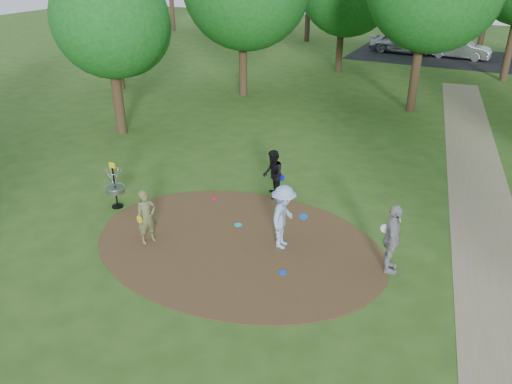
% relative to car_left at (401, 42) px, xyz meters
% --- Properties ---
extents(ground, '(100.00, 100.00, 0.00)m').
position_rel_car_left_xyz_m(ground, '(1.54, -30.22, -0.81)').
color(ground, '#2D5119').
rests_on(ground, ground).
extents(dirt_clearing, '(8.40, 8.40, 0.02)m').
position_rel_car_left_xyz_m(dirt_clearing, '(1.54, -30.22, -0.80)').
color(dirt_clearing, '#47301C').
rests_on(dirt_clearing, ground).
extents(footpath, '(7.55, 39.89, 0.01)m').
position_rel_car_left_xyz_m(footpath, '(8.04, -28.22, -0.81)').
color(footpath, '#8C7A5B').
rests_on(footpath, ground).
extents(parking_lot, '(14.00, 8.00, 0.01)m').
position_rel_car_left_xyz_m(parking_lot, '(3.54, -0.22, -0.81)').
color(parking_lot, black).
rests_on(parking_lot, ground).
extents(player_observer_with_disc, '(0.59, 0.69, 1.59)m').
position_rel_car_left_xyz_m(player_observer_with_disc, '(-0.77, -31.19, -0.02)').
color(player_observer_with_disc, '#62683C').
rests_on(player_observer_with_disc, ground).
extents(player_throwing_with_disc, '(1.12, 1.25, 1.84)m').
position_rel_car_left_xyz_m(player_throwing_with_disc, '(2.72, -29.76, 0.11)').
color(player_throwing_with_disc, '#94B3DD').
rests_on(player_throwing_with_disc, ground).
extents(player_walking_with_disc, '(0.93, 1.00, 1.64)m').
position_rel_car_left_xyz_m(player_walking_with_disc, '(1.22, -27.10, 0.01)').
color(player_walking_with_disc, black).
rests_on(player_walking_with_disc, ground).
extents(player_waiting_with_disc, '(0.72, 1.19, 1.89)m').
position_rel_car_left_xyz_m(player_waiting_with_disc, '(5.62, -29.64, 0.13)').
color(player_waiting_with_disc, '#99999C').
rests_on(player_waiting_with_disc, ground).
extents(disc_ground_cyan, '(0.22, 0.22, 0.02)m').
position_rel_car_left_xyz_m(disc_ground_cyan, '(1.08, -29.29, -0.78)').
color(disc_ground_cyan, '#1BC2DA').
rests_on(disc_ground_cyan, dirt_clearing).
extents(disc_ground_blue, '(0.22, 0.22, 0.02)m').
position_rel_car_left_xyz_m(disc_ground_blue, '(3.23, -30.94, -0.78)').
color(disc_ground_blue, blue).
rests_on(disc_ground_blue, dirt_clearing).
extents(disc_ground_red, '(0.22, 0.22, 0.02)m').
position_rel_car_left_xyz_m(disc_ground_red, '(-0.46, -28.07, -0.78)').
color(disc_ground_red, red).
rests_on(disc_ground_red, dirt_clearing).
extents(car_left, '(4.93, 2.38, 1.62)m').
position_rel_car_left_xyz_m(car_left, '(0.00, 0.00, 0.00)').
color(car_left, '#A0A1A8').
rests_on(car_left, ground).
extents(car_right, '(4.44, 1.87, 1.43)m').
position_rel_car_left_xyz_m(car_right, '(4.32, -0.28, -0.10)').
color(car_right, '#B6BABE').
rests_on(car_right, ground).
extents(disc_golf_basket, '(0.63, 0.63, 1.54)m').
position_rel_car_left_xyz_m(disc_golf_basket, '(-2.96, -29.92, 0.06)').
color(disc_golf_basket, black).
rests_on(disc_golf_basket, ground).
extents(tree_ring, '(36.82, 45.58, 9.00)m').
position_rel_car_left_xyz_m(tree_ring, '(2.65, -20.48, 4.41)').
color(tree_ring, '#332316').
rests_on(tree_ring, ground).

